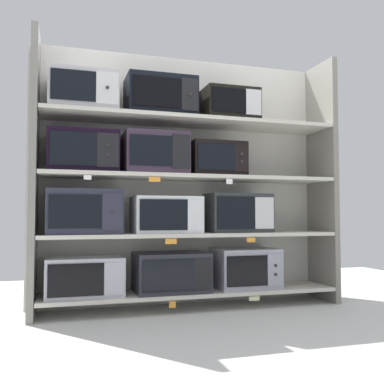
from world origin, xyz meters
TOP-DOWN VIEW (x-y plane):
  - ground at (0.00, -1.00)m, footprint 6.40×6.00m
  - back_panel at (0.00, 0.24)m, footprint 2.60×0.04m
  - upright_left at (-1.23, 0.00)m, footprint 0.05×0.44m
  - upright_right at (1.23, 0.00)m, footprint 0.05×0.44m
  - shelf_0 at (0.00, 0.00)m, footprint 2.40×0.44m
  - microwave_0 at (-0.85, -0.00)m, footprint 0.58×0.36m
  - microwave_1 at (-0.18, -0.00)m, footprint 0.58×0.42m
  - microwave_2 at (0.47, -0.00)m, footprint 0.52×0.41m
  - price_tag_0 at (-0.22, -0.22)m, footprint 0.05×0.00m
  - price_tag_1 at (0.45, -0.22)m, footprint 0.09×0.00m
  - shelf_1 at (0.00, 0.00)m, footprint 2.40×0.44m
  - microwave_3 at (-0.86, -0.00)m, footprint 0.56×0.40m
  - microwave_4 at (-0.22, -0.00)m, footprint 0.53×0.39m
  - microwave_5 at (0.40, -0.00)m, footprint 0.53×0.33m
  - price_tag_2 at (-0.23, -0.22)m, footprint 0.09×0.00m
  - price_tag_3 at (0.42, -0.22)m, footprint 0.07×0.00m
  - shelf_2 at (0.00, 0.00)m, footprint 2.40×0.44m
  - microwave_6 at (-0.88, -0.00)m, footprint 0.53×0.36m
  - microwave_7 at (-0.32, -0.00)m, footprint 0.50×0.42m
  - microwave_8 at (0.20, -0.00)m, footprint 0.45×0.37m
  - price_tag_4 at (-0.85, -0.22)m, footprint 0.06×0.00m
  - price_tag_5 at (-0.36, -0.22)m, footprint 0.09×0.00m
  - price_tag_6 at (0.24, -0.22)m, footprint 0.05×0.00m
  - shelf_3 at (0.00, 0.00)m, footprint 2.40×0.44m
  - microwave_9 at (-0.88, -0.00)m, footprint 0.52×0.43m
  - microwave_10 at (-0.27, -0.00)m, footprint 0.56×0.37m
  - microwave_11 at (0.31, -0.00)m, footprint 0.45×0.43m

SIDE VIEW (x-z plane):
  - ground at x=0.00m, z-range -0.02..0.00m
  - price_tag_0 at x=-0.22m, z-range 0.06..0.11m
  - price_tag_1 at x=0.45m, z-range 0.07..0.11m
  - shelf_0 at x=0.00m, z-range 0.11..0.14m
  - microwave_0 at x=-0.85m, z-range 0.14..0.43m
  - microwave_1 at x=-0.18m, z-range 0.14..0.45m
  - microwave_2 at x=0.47m, z-range 0.14..0.47m
  - price_tag_2 at x=-0.23m, z-range 0.53..0.57m
  - price_tag_3 at x=0.42m, z-range 0.54..0.57m
  - shelf_1 at x=0.00m, z-range 0.58..0.61m
  - microwave_4 at x=-0.22m, z-range 0.61..0.90m
  - microwave_5 at x=0.40m, z-range 0.61..0.93m
  - microwave_3 at x=-0.86m, z-range 0.61..0.95m
  - price_tag_6 at x=0.24m, z-range 1.00..1.04m
  - price_tag_5 at x=-0.36m, z-range 1.00..1.04m
  - price_tag_4 at x=-0.85m, z-range 1.01..1.04m
  - shelf_2 at x=0.00m, z-range 1.05..1.08m
  - back_panel at x=0.00m, z-range 0.00..2.13m
  - upright_left at x=-1.23m, z-range 0.00..2.13m
  - upright_right at x=1.23m, z-range 0.00..2.13m
  - microwave_8 at x=0.20m, z-range 1.08..1.36m
  - microwave_6 at x=-0.88m, z-range 1.08..1.40m
  - microwave_7 at x=-0.32m, z-range 1.08..1.41m
  - shelf_3 at x=0.00m, z-range 1.51..1.54m
  - microwave_11 at x=0.31m, z-range 1.54..1.80m
  - microwave_9 at x=-0.88m, z-range 1.54..1.84m
  - microwave_10 at x=-0.27m, z-range 1.54..1.86m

